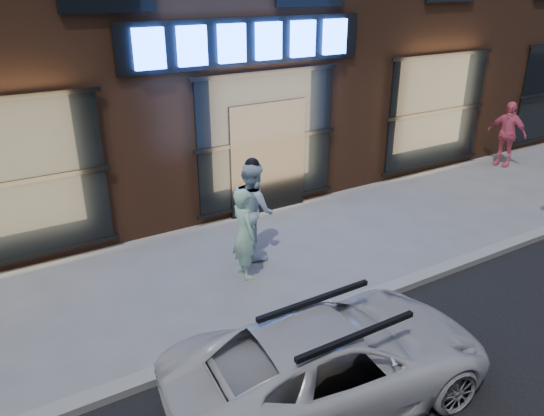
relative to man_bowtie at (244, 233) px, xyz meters
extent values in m
plane|color=slate|center=(1.77, -1.71, -0.80)|extent=(90.00, 90.00, 0.00)
cube|color=gray|center=(1.77, -1.71, -0.74)|extent=(60.00, 0.25, 0.12)
cube|color=black|center=(1.37, 2.24, 2.80)|extent=(5.20, 0.06, 0.90)
cube|color=black|center=(1.77, 2.21, 0.40)|extent=(1.80, 0.10, 2.40)
cube|color=#FFBF72|center=(-3.23, 2.27, 0.80)|extent=(3.00, 0.04, 2.60)
cube|color=black|center=(-3.23, 2.23, 0.80)|extent=(3.20, 0.06, 2.80)
cube|color=#FFBF72|center=(1.77, 2.27, 0.80)|extent=(3.00, 0.04, 2.60)
cube|color=black|center=(1.77, 2.23, 0.80)|extent=(3.20, 0.06, 2.80)
cube|color=#FFBF72|center=(6.77, 2.27, 0.80)|extent=(3.00, 0.04, 2.60)
cube|color=black|center=(6.77, 2.23, 0.80)|extent=(3.20, 0.06, 2.80)
cube|color=#2659FF|center=(-0.63, 2.17, 2.80)|extent=(0.55, 0.12, 0.70)
cube|color=#2659FF|center=(0.17, 2.17, 2.80)|extent=(0.55, 0.12, 0.70)
cube|color=#2659FF|center=(0.97, 2.17, 2.80)|extent=(0.55, 0.12, 0.70)
cube|color=#2659FF|center=(1.77, 2.17, 2.80)|extent=(0.55, 0.12, 0.70)
cube|color=#2659FF|center=(2.57, 2.17, 2.80)|extent=(0.55, 0.12, 0.70)
cube|color=#2659FF|center=(3.37, 2.17, 2.80)|extent=(0.55, 0.12, 0.70)
imported|color=#B7F0C8|center=(0.00, 0.00, 0.00)|extent=(0.40, 0.59, 1.61)
imported|color=white|center=(0.52, 0.63, 0.09)|extent=(0.71, 0.90, 1.78)
imported|color=#F66585|center=(8.85, 1.57, 0.07)|extent=(0.69, 1.10, 1.75)
imported|color=silver|center=(-0.47, -3.10, -0.24)|extent=(4.16, 2.19, 1.12)
camera|label=1|loc=(-3.69, -7.06, 3.92)|focal=35.00mm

